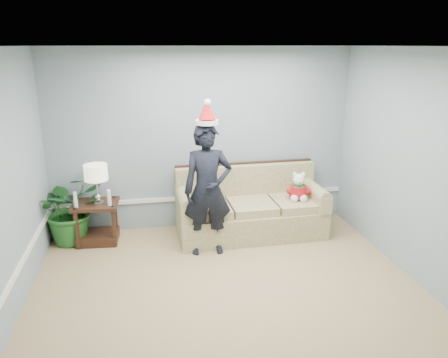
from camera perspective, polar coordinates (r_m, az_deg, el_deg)
name	(u,v)px	position (r m, az deg, el deg)	size (l,w,h in m)	color
room_shell	(238,194)	(4.17, 1.90, -1.98)	(4.54, 5.04, 2.74)	tan
wainscot_trim	(123,238)	(5.52, -13.06, -7.57)	(4.49, 4.99, 0.06)	white
sofa	(249,210)	(6.52, 3.35, -4.09)	(2.15, 0.96, 1.00)	brown
side_table	(97,227)	(6.51, -16.21, -5.99)	(0.65, 0.56, 0.59)	#3A2215
table_lamp	(96,174)	(6.19, -16.39, 0.61)	(0.32, 0.32, 0.57)	silver
candle_pair	(92,199)	(6.21, -16.81, -2.56)	(0.50, 0.06, 0.23)	silver
houseplant	(70,208)	(6.54, -19.47, -3.64)	(0.91, 0.79, 1.01)	#1F6123
man	(208,190)	(5.74, -2.15, -1.47)	(0.64, 0.42, 1.77)	black
santa_hat	(207,113)	(5.51, -2.29, 8.64)	(0.29, 0.33, 0.34)	white
teddy_bear	(298,190)	(6.50, 9.70, -1.38)	(0.31, 0.32, 0.42)	white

